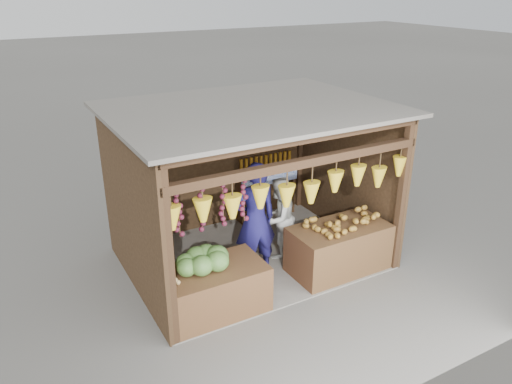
{
  "coord_description": "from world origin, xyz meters",
  "views": [
    {
      "loc": [
        -3.6,
        -6.61,
        4.45
      ],
      "look_at": [
        0.04,
        -0.1,
        1.27
      ],
      "focal_mm": 35.0,
      "sensor_mm": 36.0,
      "label": 1
    }
  ],
  "objects_px": {
    "counter_left": "(211,291)",
    "vendor_seated": "(153,233)",
    "man_standing": "(255,220)",
    "woman_standing": "(279,218)",
    "counter_right": "(338,249)"
  },
  "relations": [
    {
      "from": "counter_left",
      "to": "woman_standing",
      "type": "xyz_separation_m",
      "value": [
        1.69,
        0.93,
        0.36
      ]
    },
    {
      "from": "counter_right",
      "to": "man_standing",
      "type": "distance_m",
      "value": 1.48
    },
    {
      "from": "counter_left",
      "to": "counter_right",
      "type": "bearing_deg",
      "value": 0.8
    },
    {
      "from": "man_standing",
      "to": "vendor_seated",
      "type": "xyz_separation_m",
      "value": [
        -1.47,
        0.67,
        -0.16
      ]
    },
    {
      "from": "counter_left",
      "to": "vendor_seated",
      "type": "bearing_deg",
      "value": 107.41
    },
    {
      "from": "man_standing",
      "to": "vendor_seated",
      "type": "distance_m",
      "value": 1.62
    },
    {
      "from": "man_standing",
      "to": "woman_standing",
      "type": "distance_m",
      "value": 0.74
    },
    {
      "from": "man_standing",
      "to": "woman_standing",
      "type": "xyz_separation_m",
      "value": [
        0.63,
        0.31,
        -0.25
      ]
    },
    {
      "from": "counter_left",
      "to": "man_standing",
      "type": "relative_size",
      "value": 0.81
    },
    {
      "from": "woman_standing",
      "to": "vendor_seated",
      "type": "xyz_separation_m",
      "value": [
        -2.1,
        0.36,
        0.09
      ]
    },
    {
      "from": "counter_left",
      "to": "man_standing",
      "type": "bearing_deg",
      "value": 30.22
    },
    {
      "from": "woman_standing",
      "to": "man_standing",
      "type": "bearing_deg",
      "value": 1.42
    },
    {
      "from": "man_standing",
      "to": "vendor_seated",
      "type": "height_order",
      "value": "man_standing"
    },
    {
      "from": "counter_right",
      "to": "woman_standing",
      "type": "xyz_separation_m",
      "value": [
        -0.6,
        0.9,
        0.32
      ]
    },
    {
      "from": "vendor_seated",
      "to": "man_standing",
      "type": "bearing_deg",
      "value": -160.79
    }
  ]
}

